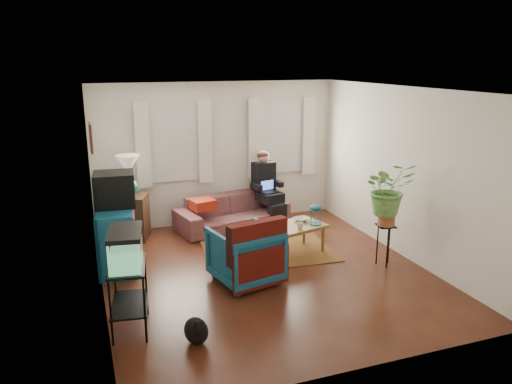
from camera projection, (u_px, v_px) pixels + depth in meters
name	position (u px, v px, depth m)	size (l,w,h in m)	color
floor	(265.00, 272.00, 7.23)	(4.50, 5.00, 0.01)	#4F2B14
ceiling	(266.00, 89.00, 6.55)	(4.50, 5.00, 0.01)	white
wall_back	(217.00, 154.00, 9.16)	(4.50, 0.01, 2.60)	silver
wall_front	(362.00, 248.00, 4.62)	(4.50, 0.01, 2.60)	silver
wall_left	(96.00, 200.00, 6.15)	(0.01, 5.00, 2.60)	silver
wall_right	(403.00, 173.00, 7.62)	(0.01, 5.00, 2.60)	silver
window_left	(174.00, 143.00, 8.82)	(1.08, 0.04, 1.38)	white
window_right	(281.00, 137.00, 9.48)	(1.08, 0.04, 1.38)	white
curtains_left	(175.00, 143.00, 8.74)	(1.36, 0.06, 1.50)	white
curtains_right	(283.00, 137.00, 9.41)	(1.36, 0.06, 1.50)	white
picture_frame	(92.00, 138.00, 6.77)	(0.04, 0.32, 0.40)	#3D2616
area_rug	(267.00, 249.00, 8.07)	(2.00, 1.60, 0.01)	brown
sofa	(232.00, 206.00, 9.03)	(2.04, 0.80, 0.80)	brown
seated_person	(266.00, 190.00, 9.35)	(0.51, 0.63, 1.21)	black
side_table	(132.00, 217.00, 8.47)	(0.52, 0.52, 0.77)	#3D2917
table_lamp	(129.00, 177.00, 8.29)	(0.39, 0.39, 0.70)	white
dresser	(116.00, 238.00, 7.26)	(0.51, 1.03, 0.92)	#105361
crt_tv	(114.00, 189.00, 7.18)	(0.56, 0.51, 0.49)	black
aquarium_stand	(129.00, 298.00, 5.60)	(0.40, 0.71, 0.79)	black
aquarium	(126.00, 247.00, 5.44)	(0.35, 0.64, 0.42)	#7FD899
black_cat	(196.00, 328.00, 5.40)	(0.26, 0.40, 0.34)	black
armchair	(245.00, 252.00, 6.83)	(0.83, 0.78, 0.85)	#105B63
serape_throw	(258.00, 248.00, 6.51)	(0.86, 0.20, 0.70)	#9E0A0A
coffee_table	(290.00, 240.00, 7.83)	(1.12, 0.61, 0.46)	brown
cup_a	(281.00, 228.00, 7.54)	(0.13, 0.13, 0.10)	white
cup_b	(300.00, 226.00, 7.64)	(0.10, 0.10, 0.10)	beige
bowl	(301.00, 219.00, 8.01)	(0.22, 0.22, 0.05)	white
snack_tray	(268.00, 226.00, 7.72)	(0.35, 0.35, 0.04)	#B21414
birdcage	(315.00, 214.00, 7.82)	(0.18, 0.18, 0.32)	#115B6B
plant_stand	(385.00, 245.00, 7.40)	(0.26, 0.26, 0.63)	black
potted_plant	(388.00, 197.00, 7.20)	(0.71, 0.62, 0.79)	#599947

